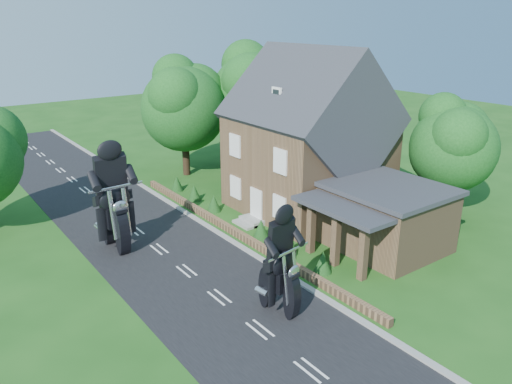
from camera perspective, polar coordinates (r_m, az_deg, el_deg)
ground at (r=22.62m, az=-4.21°, el=-11.93°), size 120.00×120.00×0.00m
road at (r=22.61m, az=-4.21°, el=-11.91°), size 7.00×80.00×0.02m
kerb at (r=24.44m, az=3.13°, el=-9.19°), size 0.30×80.00×0.12m
garden_wall at (r=28.32m, az=-2.27°, el=-4.67°), size 0.30×22.00×0.40m
house at (r=31.37m, az=6.03°, el=5.65°), size 9.54×8.64×10.24m
annex at (r=27.28m, az=14.46°, el=-2.69°), size 7.05×5.94×3.44m
tree_annex_side at (r=32.66m, az=21.90°, el=5.53°), size 5.64×5.20×7.48m
tree_house_right at (r=37.27m, az=10.48°, el=8.95°), size 6.51×6.00×8.40m
tree_behind_house at (r=41.04m, az=0.35°, el=11.67°), size 7.81×7.20×10.08m
tree_behind_left at (r=38.72m, az=-7.82°, el=10.29°), size 6.94×6.40×9.16m
shrub_a at (r=24.54m, az=7.66°, el=-7.92°), size 0.90×0.90×1.10m
shrub_b at (r=26.19m, az=3.87°, el=-5.95°), size 0.90×0.90×1.10m
shrub_c at (r=27.96m, az=0.57°, el=-4.19°), size 0.90×0.90×1.10m
shrub_d at (r=31.81m, az=-4.84°, el=-1.27°), size 0.90×0.90×1.10m
shrub_e at (r=33.85m, az=-7.06°, el=-0.07°), size 0.90×0.90×1.10m
shrub_f at (r=35.94m, az=-9.03°, el=1.00°), size 0.90×0.90×1.10m
motorcycle_lead at (r=21.23m, az=2.71°, el=-11.86°), size 0.64×1.61×1.46m
motorcycle_follow at (r=27.50m, az=-15.65°, el=-4.59°), size 0.54×1.94×1.79m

